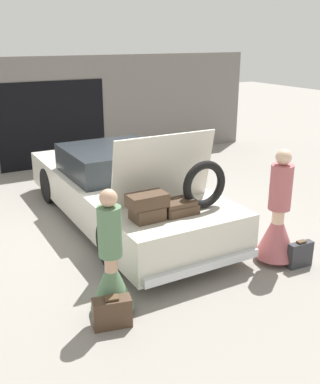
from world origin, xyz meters
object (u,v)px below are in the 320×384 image
at_px(person_left, 111,271).
at_px(suitcase_beside_left_person, 112,312).
at_px(suitcase_beside_right_person, 300,254).
at_px(person_right, 278,223).
at_px(car, 122,189).

relative_size(person_left, suitcase_beside_left_person, 3.32).
bearing_deg(suitcase_beside_right_person, person_left, 174.71).
xyz_separation_m(person_left, person_right, (2.70, 0.05, 0.04)).
bearing_deg(car, suitcase_beside_right_person, -62.05).
distance_m(car, suitcase_beside_left_person, 3.29).
distance_m(car, suitcase_beside_right_person, 3.33).
height_order(person_right, suitcase_beside_left_person, person_right).
bearing_deg(suitcase_beside_right_person, car, 117.95).
xyz_separation_m(person_left, suitcase_beside_left_person, (-0.12, -0.26, -0.40)).
distance_m(suitcase_beside_left_person, suitcase_beside_right_person, 3.02).
relative_size(suitcase_beside_left_person, suitcase_beside_right_person, 1.17).
bearing_deg(car, person_left, -116.99).
distance_m(person_left, person_right, 2.70).
distance_m(person_left, suitcase_beside_left_person, 0.49).
relative_size(person_right, suitcase_beside_right_person, 4.20).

